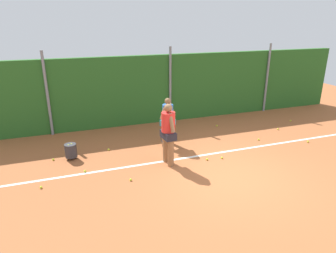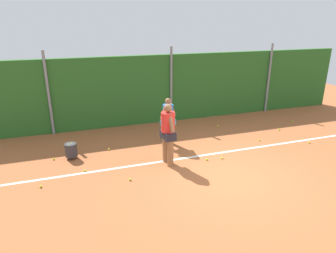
% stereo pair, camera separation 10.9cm
% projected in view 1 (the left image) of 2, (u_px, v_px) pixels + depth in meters
% --- Properties ---
extents(ground_plane, '(25.04, 25.04, 0.00)m').
position_uv_depth(ground_plane, '(206.00, 154.00, 9.68)').
color(ground_plane, '#A85B33').
extents(hedge_fence_backdrop, '(16.27, 0.25, 2.77)m').
position_uv_depth(hedge_fence_backdrop, '(169.00, 88.00, 12.45)').
color(hedge_fence_backdrop, '#286023').
rests_on(hedge_fence_backdrop, ground_plane).
extents(fence_post_left, '(0.10, 0.10, 3.10)m').
position_uv_depth(fence_post_left, '(47.00, 94.00, 10.79)').
color(fence_post_left, gray).
rests_on(fence_post_left, ground_plane).
extents(fence_post_center, '(0.10, 0.10, 3.10)m').
position_uv_depth(fence_post_center, '(170.00, 85.00, 12.24)').
color(fence_post_center, gray).
rests_on(fence_post_center, ground_plane).
extents(fence_post_right, '(0.10, 0.10, 3.10)m').
position_uv_depth(fence_post_right, '(267.00, 78.00, 13.69)').
color(fence_post_right, gray).
rests_on(fence_post_right, ground_plane).
extents(court_baseline_paint, '(11.89, 0.10, 0.01)m').
position_uv_depth(court_baseline_paint, '(207.00, 155.00, 9.64)').
color(court_baseline_paint, white).
rests_on(court_baseline_paint, ground_plane).
extents(player_foreground_near, '(0.40, 0.84, 1.86)m').
position_uv_depth(player_foreground_near, '(168.00, 131.00, 8.71)').
color(player_foreground_near, '#8C603D').
rests_on(player_foreground_near, ground_plane).
extents(player_midcourt, '(0.65, 0.47, 1.67)m').
position_uv_depth(player_midcourt, '(168.00, 119.00, 10.06)').
color(player_midcourt, '#8C603D').
rests_on(player_midcourt, ground_plane).
extents(ball_hopper, '(0.36, 0.36, 0.51)m').
position_uv_depth(ball_hopper, '(71.00, 150.00, 9.24)').
color(ball_hopper, '#2D2D33').
rests_on(ball_hopper, ground_plane).
extents(tennis_ball_0, '(0.07, 0.07, 0.07)m').
position_uv_depth(tennis_ball_0, '(259.00, 139.00, 10.76)').
color(tennis_ball_0, '#CCDB33').
rests_on(tennis_ball_0, ground_plane).
extents(tennis_ball_1, '(0.07, 0.07, 0.07)m').
position_uv_depth(tennis_ball_1, '(207.00, 159.00, 9.25)').
color(tennis_ball_1, '#CCDB33').
rests_on(tennis_ball_1, ground_plane).
extents(tennis_ball_2, '(0.07, 0.07, 0.07)m').
position_uv_depth(tennis_ball_2, '(41.00, 187.00, 7.71)').
color(tennis_ball_2, '#CCDB33').
rests_on(tennis_ball_2, ground_plane).
extents(tennis_ball_3, '(0.07, 0.07, 0.07)m').
position_uv_depth(tennis_ball_3, '(308.00, 142.00, 10.57)').
color(tennis_ball_3, '#CCDB33').
rests_on(tennis_ball_3, ground_plane).
extents(tennis_ball_4, '(0.07, 0.07, 0.07)m').
position_uv_depth(tennis_ball_4, '(278.00, 129.00, 11.78)').
color(tennis_ball_4, '#CCDB33').
rests_on(tennis_ball_4, ground_plane).
extents(tennis_ball_5, '(0.07, 0.07, 0.07)m').
position_uv_depth(tennis_ball_5, '(291.00, 121.00, 12.73)').
color(tennis_ball_5, '#CCDB33').
rests_on(tennis_ball_5, ground_plane).
extents(tennis_ball_6, '(0.07, 0.07, 0.07)m').
position_uv_depth(tennis_ball_6, '(53.00, 159.00, 9.23)').
color(tennis_ball_6, '#CCDB33').
rests_on(tennis_ball_6, ground_plane).
extents(tennis_ball_7, '(0.07, 0.07, 0.07)m').
position_uv_depth(tennis_ball_7, '(85.00, 171.00, 8.53)').
color(tennis_ball_7, '#CCDB33').
rests_on(tennis_ball_7, ground_plane).
extents(tennis_ball_8, '(0.07, 0.07, 0.07)m').
position_uv_depth(tennis_ball_8, '(222.00, 158.00, 9.35)').
color(tennis_ball_8, '#CCDB33').
rests_on(tennis_ball_8, ground_plane).
extents(tennis_ball_9, '(0.07, 0.07, 0.07)m').
position_uv_depth(tennis_ball_9, '(74.00, 150.00, 9.89)').
color(tennis_ball_9, '#CCDB33').
rests_on(tennis_ball_9, ground_plane).
extents(tennis_ball_10, '(0.07, 0.07, 0.07)m').
position_uv_depth(tennis_ball_10, '(131.00, 180.00, 8.07)').
color(tennis_ball_10, '#CCDB33').
rests_on(tennis_ball_10, ground_plane).
extents(tennis_ball_11, '(0.07, 0.07, 0.07)m').
position_uv_depth(tennis_ball_11, '(109.00, 149.00, 9.94)').
color(tennis_ball_11, '#CCDB33').
rests_on(tennis_ball_11, ground_plane).
extents(tennis_ball_12, '(0.07, 0.07, 0.07)m').
position_uv_depth(tennis_ball_12, '(217.00, 126.00, 12.14)').
color(tennis_ball_12, '#CCDB33').
rests_on(tennis_ball_12, ground_plane).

